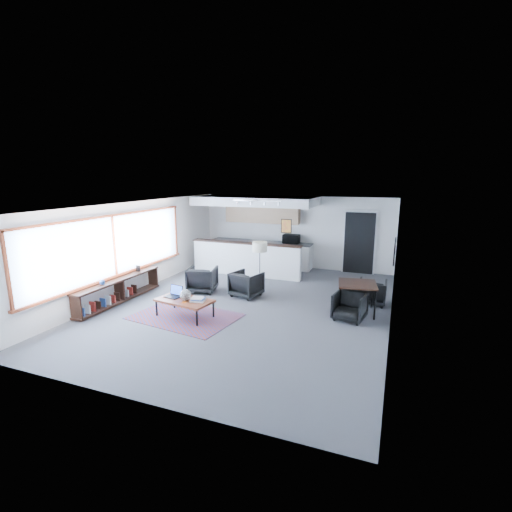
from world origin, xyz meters
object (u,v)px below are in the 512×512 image
(ceramic_pot, at_px, (185,295))
(microwave, at_px, (291,238))
(book_stack, at_px, (198,299))
(coffee_table, at_px, (184,301))
(armchair_right, at_px, (246,283))
(laptop, at_px, (175,293))
(dining_chair_near, at_px, (350,307))
(dining_table, at_px, (357,286))
(floor_lamp, at_px, (260,249))
(armchair_left, at_px, (202,278))
(dining_chair_far, at_px, (372,293))

(ceramic_pot, relative_size, microwave, 0.46)
(book_stack, bearing_deg, microwave, 82.65)
(coffee_table, distance_m, armchair_right, 2.12)
(laptop, height_order, dining_chair_near, laptop)
(dining_table, bearing_deg, armchair_right, 176.25)
(floor_lamp, bearing_deg, armchair_left, -158.55)
(armchair_left, bearing_deg, laptop, 83.68)
(ceramic_pot, height_order, dining_chair_far, ceramic_pot)
(coffee_table, height_order, armchair_right, armchair_right)
(armchair_left, height_order, microwave, microwave)
(dining_chair_far, height_order, microwave, microwave)
(coffee_table, distance_m, dining_chair_near, 3.90)
(ceramic_pot, xyz_separation_m, microwave, (1.01, 5.49, 0.56))
(laptop, distance_m, armchair_right, 2.17)
(coffee_table, relative_size, armchair_left, 1.78)
(floor_lamp, bearing_deg, dining_chair_near, -24.94)
(laptop, distance_m, dining_chair_near, 4.20)
(microwave, bearing_deg, armchair_left, -116.00)
(armchair_right, bearing_deg, coffee_table, 82.54)
(dining_table, bearing_deg, dining_chair_near, -100.41)
(ceramic_pot, relative_size, armchair_left, 0.33)
(floor_lamp, bearing_deg, microwave, 88.12)
(dining_table, distance_m, dining_chair_far, 0.95)
(ceramic_pot, distance_m, armchair_left, 2.05)
(armchair_right, bearing_deg, ceramic_pot, 84.25)
(floor_lamp, bearing_deg, laptop, -118.86)
(dining_table, distance_m, microwave, 4.60)
(laptop, distance_m, ceramic_pot, 0.44)
(coffee_table, relative_size, armchair_right, 1.85)
(floor_lamp, distance_m, dining_chair_far, 3.28)
(coffee_table, relative_size, dining_chair_far, 2.36)
(armchair_left, height_order, dining_chair_near, armchair_left)
(laptop, xyz_separation_m, microwave, (1.41, 5.33, 0.61))
(laptop, bearing_deg, book_stack, 0.09)
(armchair_left, distance_m, armchair_right, 1.36)
(book_stack, bearing_deg, dining_chair_near, 20.37)
(ceramic_pot, bearing_deg, microwave, 79.57)
(ceramic_pot, height_order, floor_lamp, floor_lamp)
(laptop, bearing_deg, coffee_table, -10.16)
(coffee_table, bearing_deg, dining_table, 33.99)
(laptop, relative_size, armchair_left, 0.51)
(dining_table, height_order, dining_chair_far, dining_table)
(ceramic_pot, bearing_deg, dining_chair_far, 32.92)
(armchair_right, bearing_deg, laptop, 72.74)
(dining_chair_far, bearing_deg, floor_lamp, 1.19)
(ceramic_pot, height_order, microwave, microwave)
(armchair_right, height_order, dining_chair_near, armchair_right)
(dining_table, relative_size, dining_chair_near, 1.67)
(laptop, distance_m, dining_chair_far, 5.09)
(laptop, bearing_deg, armchair_left, 106.81)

